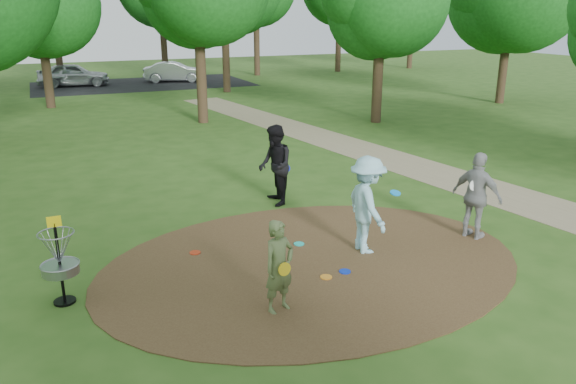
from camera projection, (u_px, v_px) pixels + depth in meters
name	position (u px, v px, depth m)	size (l,w,h in m)	color
ground	(313.00, 263.00, 10.90)	(100.00, 100.00, 0.00)	#2D5119
dirt_clearing	(313.00, 263.00, 10.89)	(8.40, 8.40, 0.02)	#47301C
footpath	(496.00, 192.00, 15.13)	(2.00, 40.00, 0.01)	#8C7A5B
parking_lot	(143.00, 84.00, 37.79)	(14.00, 8.00, 0.01)	black
player_observer_with_disc	(279.00, 267.00, 8.94)	(0.66, 0.53, 1.56)	#5A6A3D
player_throwing_with_disc	(367.00, 205.00, 11.15)	(1.20, 1.34, 1.99)	#98D4E4
player_walking_with_disc	(275.00, 165.00, 13.95)	(0.90, 1.08, 2.02)	black
player_waiting_with_disc	(477.00, 196.00, 11.84)	(0.82, 1.20, 1.89)	#959597
disc_ground_cyan	(299.00, 244.00, 11.73)	(0.22, 0.22, 0.02)	#18C0B3
disc_ground_blue	(345.00, 271.00, 10.48)	(0.22, 0.22, 0.02)	#0B2BCA
disc_ground_red	(195.00, 253.00, 11.30)	(0.22, 0.22, 0.02)	red
car_left	(73.00, 75.00, 36.37)	(1.78, 4.42, 1.51)	#A6AAAD
car_right	(174.00, 72.00, 38.74)	(1.45, 4.15, 1.37)	#B8BCC1
disc_ground_orange	(326.00, 277.00, 10.26)	(0.22, 0.22, 0.02)	orange
disc_golf_basket	(59.00, 255.00, 9.16)	(0.63, 0.63, 1.54)	black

